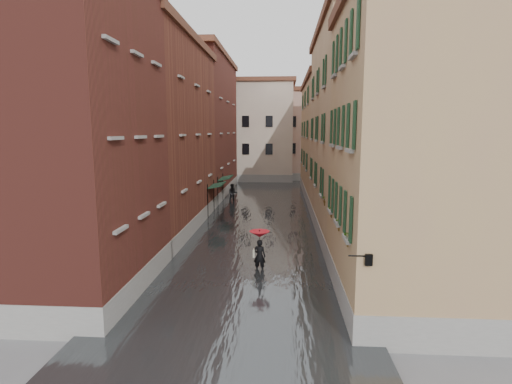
% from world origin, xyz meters
% --- Properties ---
extents(ground, '(120.00, 120.00, 0.00)m').
position_xyz_m(ground, '(0.00, 0.00, 0.00)').
color(ground, slate).
rests_on(ground, ground).
extents(floodwater, '(10.00, 60.00, 0.20)m').
position_xyz_m(floodwater, '(0.00, 13.00, 0.10)').
color(floodwater, '#3E4244').
rests_on(floodwater, ground).
extents(building_left_near, '(6.00, 8.00, 13.00)m').
position_xyz_m(building_left_near, '(-7.00, -2.00, 6.50)').
color(building_left_near, maroon).
rests_on(building_left_near, ground).
extents(building_left_mid, '(6.00, 14.00, 12.50)m').
position_xyz_m(building_left_mid, '(-7.00, 9.00, 6.25)').
color(building_left_mid, brown).
rests_on(building_left_mid, ground).
extents(building_left_far, '(6.00, 16.00, 14.00)m').
position_xyz_m(building_left_far, '(-7.00, 24.00, 7.00)').
color(building_left_far, maroon).
rests_on(building_left_far, ground).
extents(building_right_near, '(6.00, 8.00, 11.50)m').
position_xyz_m(building_right_near, '(7.00, -2.00, 5.75)').
color(building_right_near, tan).
rests_on(building_right_near, ground).
extents(building_right_mid, '(6.00, 14.00, 13.00)m').
position_xyz_m(building_right_mid, '(7.00, 9.00, 6.50)').
color(building_right_mid, tan).
rests_on(building_right_mid, ground).
extents(building_right_far, '(6.00, 16.00, 11.50)m').
position_xyz_m(building_right_far, '(7.00, 24.00, 5.75)').
color(building_right_far, tan).
rests_on(building_right_far, ground).
extents(building_end_cream, '(12.00, 9.00, 13.00)m').
position_xyz_m(building_end_cream, '(-3.00, 38.00, 6.50)').
color(building_end_cream, beige).
rests_on(building_end_cream, ground).
extents(building_end_pink, '(10.00, 9.00, 12.00)m').
position_xyz_m(building_end_pink, '(6.00, 40.00, 6.00)').
color(building_end_pink, tan).
rests_on(building_end_pink, ground).
extents(awning_near, '(1.09, 2.81, 2.80)m').
position_xyz_m(awning_near, '(-3.49, 13.39, 2.46)').
color(awning_near, '#15301F').
rests_on(awning_near, ground).
extents(awning_far, '(1.09, 3.08, 2.80)m').
position_xyz_m(awning_far, '(-3.49, 18.29, 2.47)').
color(awning_far, '#15301F').
rests_on(awning_far, ground).
extents(wall_lantern, '(0.71, 0.22, 0.35)m').
position_xyz_m(wall_lantern, '(4.33, -6.00, 3.01)').
color(wall_lantern, black).
rests_on(wall_lantern, ground).
extents(window_planters, '(0.59, 8.42, 0.84)m').
position_xyz_m(window_planters, '(4.12, -0.79, 3.51)').
color(window_planters, brown).
rests_on(window_planters, ground).
extents(pedestrian_main, '(1.00, 1.00, 2.06)m').
position_xyz_m(pedestrian_main, '(0.67, 0.84, 1.28)').
color(pedestrian_main, black).
rests_on(pedestrian_main, ground).
extents(pedestrian_far, '(1.00, 0.84, 1.84)m').
position_xyz_m(pedestrian_far, '(-2.96, 19.51, 0.92)').
color(pedestrian_far, black).
rests_on(pedestrian_far, ground).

